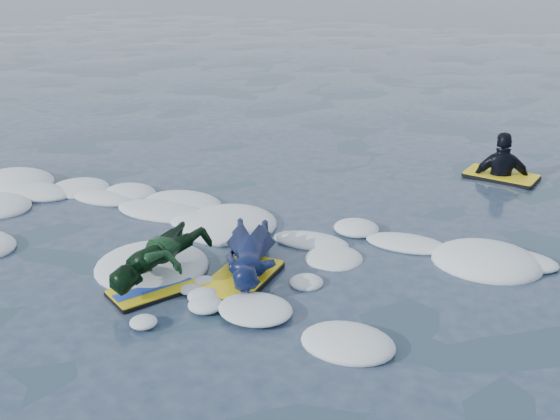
% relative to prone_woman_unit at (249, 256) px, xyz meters
% --- Properties ---
extents(ground, '(120.00, 120.00, 0.00)m').
position_rel_prone_woman_unit_xyz_m(ground, '(-1.25, -0.42, -0.21)').
color(ground, '#1A273F').
rests_on(ground, ground).
extents(foam_band, '(12.00, 3.10, 0.30)m').
position_rel_prone_woman_unit_xyz_m(foam_band, '(-1.25, 0.61, -0.21)').
color(foam_band, silver).
rests_on(foam_band, ground).
extents(prone_woman_unit, '(1.09, 1.67, 0.41)m').
position_rel_prone_woman_unit_xyz_m(prone_woman_unit, '(0.00, 0.00, 0.00)').
color(prone_woman_unit, black).
rests_on(prone_woman_unit, ground).
extents(prone_child_unit, '(0.88, 1.41, 0.52)m').
position_rel_prone_woman_unit_xyz_m(prone_child_unit, '(-0.75, -0.60, 0.06)').
color(prone_child_unit, black).
rests_on(prone_child_unit, ground).
extents(waiting_rider_unit, '(1.14, 0.79, 1.57)m').
position_rel_prone_woman_unit_xyz_m(waiting_rider_unit, '(2.28, 4.19, -0.27)').
color(waiting_rider_unit, black).
rests_on(waiting_rider_unit, ground).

